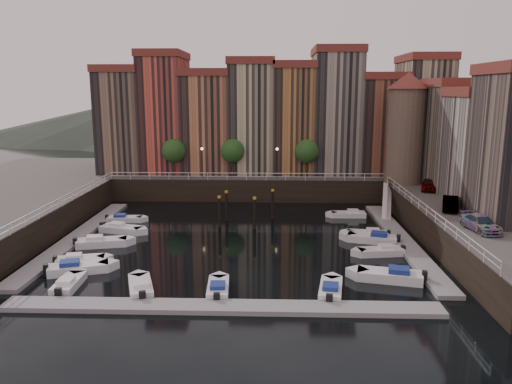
{
  "coord_description": "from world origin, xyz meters",
  "views": [
    {
      "loc": [
        3.43,
        -48.57,
        14.67
      ],
      "look_at": [
        1.65,
        4.0,
        3.88
      ],
      "focal_mm": 35.0,
      "sensor_mm": 36.0,
      "label": 1
    }
  ],
  "objects_px": {
    "boat_left_1": "(79,260)",
    "car_b": "(450,204)",
    "gangway": "(387,199)",
    "corner_tower": "(406,127)",
    "boat_left_0": "(77,268)",
    "boat_left_2": "(100,242)",
    "mooring_pilings": "(244,209)",
    "car_c": "(481,224)",
    "car_a": "(429,186)"
  },
  "relations": [
    {
      "from": "corner_tower",
      "to": "boat_left_1",
      "type": "relative_size",
      "value": 3.19
    },
    {
      "from": "boat_left_1",
      "to": "car_b",
      "type": "xyz_separation_m",
      "value": [
        33.98,
        7.93,
        3.35
      ]
    },
    {
      "from": "corner_tower",
      "to": "boat_left_1",
      "type": "bearing_deg",
      "value": -145.43
    },
    {
      "from": "gangway",
      "to": "mooring_pilings",
      "type": "xyz_separation_m",
      "value": [
        -16.89,
        -4.67,
        -0.27
      ]
    },
    {
      "from": "mooring_pilings",
      "to": "car_b",
      "type": "relative_size",
      "value": 1.5
    },
    {
      "from": "gangway",
      "to": "boat_left_2",
      "type": "distance_m",
      "value": 32.98
    },
    {
      "from": "gangway",
      "to": "car_a",
      "type": "relative_size",
      "value": 2.06
    },
    {
      "from": "gangway",
      "to": "car_b",
      "type": "xyz_separation_m",
      "value": [
        3.75,
        -10.41,
        1.76
      ]
    },
    {
      "from": "boat_left_1",
      "to": "boat_left_2",
      "type": "distance_m",
      "value": 4.95
    },
    {
      "from": "mooring_pilings",
      "to": "boat_left_2",
      "type": "height_order",
      "value": "mooring_pilings"
    },
    {
      "from": "corner_tower",
      "to": "gangway",
      "type": "relative_size",
      "value": 1.66
    },
    {
      "from": "boat_left_1",
      "to": "car_b",
      "type": "bearing_deg",
      "value": -0.6
    },
    {
      "from": "boat_left_1",
      "to": "car_b",
      "type": "relative_size",
      "value": 1.06
    },
    {
      "from": "corner_tower",
      "to": "boat_left_1",
      "type": "height_order",
      "value": "corner_tower"
    },
    {
      "from": "corner_tower",
      "to": "boat_left_2",
      "type": "bearing_deg",
      "value": -151.54
    },
    {
      "from": "boat_left_2",
      "to": "car_c",
      "type": "xyz_separation_m",
      "value": [
        33.84,
        -4.33,
        3.27
      ]
    },
    {
      "from": "corner_tower",
      "to": "boat_left_2",
      "type": "height_order",
      "value": "corner_tower"
    },
    {
      "from": "boat_left_1",
      "to": "car_c",
      "type": "bearing_deg",
      "value": -12.69
    },
    {
      "from": "car_a",
      "to": "car_c",
      "type": "relative_size",
      "value": 0.9
    },
    {
      "from": "mooring_pilings",
      "to": "boat_left_2",
      "type": "xyz_separation_m",
      "value": [
        -13.22,
        -8.72,
        -1.27
      ]
    },
    {
      "from": "car_a",
      "to": "car_b",
      "type": "xyz_separation_m",
      "value": [
        -0.89,
        -9.81,
        -0.02
      ]
    },
    {
      "from": "mooring_pilings",
      "to": "boat_left_0",
      "type": "distance_m",
      "value": 20.31
    },
    {
      "from": "boat_left_1",
      "to": "boat_left_2",
      "type": "height_order",
      "value": "boat_left_2"
    },
    {
      "from": "boat_left_0",
      "to": "car_a",
      "type": "distance_m",
      "value": 39.73
    },
    {
      "from": "car_b",
      "to": "corner_tower",
      "type": "bearing_deg",
      "value": 111.48
    },
    {
      "from": "mooring_pilings",
      "to": "boat_left_0",
      "type": "relative_size",
      "value": 1.2
    },
    {
      "from": "corner_tower",
      "to": "boat_left_0",
      "type": "relative_size",
      "value": 2.7
    },
    {
      "from": "boat_left_0",
      "to": "car_a",
      "type": "bearing_deg",
      "value": 11.13
    },
    {
      "from": "corner_tower",
      "to": "car_a",
      "type": "relative_size",
      "value": 3.42
    },
    {
      "from": "gangway",
      "to": "boat_left_1",
      "type": "relative_size",
      "value": 1.92
    },
    {
      "from": "gangway",
      "to": "car_c",
      "type": "xyz_separation_m",
      "value": [
        3.74,
        -17.72,
        1.73
      ]
    },
    {
      "from": "car_b",
      "to": "boat_left_0",
      "type": "bearing_deg",
      "value": -145.06
    },
    {
      "from": "boat_left_0",
      "to": "car_c",
      "type": "distance_m",
      "value": 33.65
    },
    {
      "from": "mooring_pilings",
      "to": "car_c",
      "type": "height_order",
      "value": "car_c"
    },
    {
      "from": "gangway",
      "to": "corner_tower",
      "type": "bearing_deg",
      "value": 57.2
    },
    {
      "from": "boat_left_0",
      "to": "boat_left_1",
      "type": "xyz_separation_m",
      "value": [
        -0.6,
        2.09,
        -0.06
      ]
    },
    {
      "from": "boat_left_0",
      "to": "gangway",
      "type": "bearing_deg",
      "value": 15.66
    },
    {
      "from": "car_c",
      "to": "car_b",
      "type": "bearing_deg",
      "value": 80.26
    },
    {
      "from": "boat_left_0",
      "to": "car_c",
      "type": "bearing_deg",
      "value": -14.28
    },
    {
      "from": "car_c",
      "to": "boat_left_0",
      "type": "bearing_deg",
      "value": 174.96
    },
    {
      "from": "mooring_pilings",
      "to": "boat_left_0",
      "type": "bearing_deg",
      "value": -128.98
    },
    {
      "from": "boat_left_1",
      "to": "boat_left_0",
      "type": "bearing_deg",
      "value": -87.8
    },
    {
      "from": "boat_left_1",
      "to": "boat_left_2",
      "type": "bearing_deg",
      "value": 74.73
    },
    {
      "from": "corner_tower",
      "to": "mooring_pilings",
      "type": "relative_size",
      "value": 2.25
    },
    {
      "from": "mooring_pilings",
      "to": "boat_left_1",
      "type": "relative_size",
      "value": 1.42
    },
    {
      "from": "corner_tower",
      "to": "car_c",
      "type": "distance_m",
      "value": 23.18
    },
    {
      "from": "car_b",
      "to": "car_a",
      "type": "bearing_deg",
      "value": 103.05
    },
    {
      "from": "boat_left_2",
      "to": "car_b",
      "type": "distance_m",
      "value": 34.14
    },
    {
      "from": "car_c",
      "to": "car_a",
      "type": "bearing_deg",
      "value": 77.33
    },
    {
      "from": "boat_left_2",
      "to": "car_a",
      "type": "bearing_deg",
      "value": 6.73
    }
  ]
}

